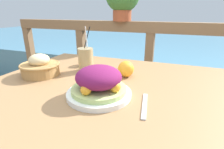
# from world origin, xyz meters

# --- Properties ---
(patio_table) EXTENTS (1.25, 0.96, 0.77)m
(patio_table) POSITION_xyz_m (0.00, 0.00, 0.68)
(patio_table) COLOR #997047
(patio_table) RESTS_ON ground_plane
(railing_fence) EXTENTS (2.80, 0.08, 1.01)m
(railing_fence) POSITION_xyz_m (0.00, 0.85, 0.70)
(railing_fence) COLOR brown
(railing_fence) RESTS_ON ground_plane
(sea_backdrop) EXTENTS (12.00, 4.00, 0.50)m
(sea_backdrop) POSITION_xyz_m (0.00, 3.35, 0.25)
(sea_backdrop) COLOR teal
(sea_backdrop) RESTS_ON ground_plane
(salad_plate) EXTENTS (0.26, 0.26, 0.13)m
(salad_plate) POSITION_xyz_m (-0.04, -0.10, 0.83)
(salad_plate) COLOR white
(salad_plate) RESTS_ON patio_table
(drink_glass) EXTENTS (0.08, 0.08, 0.25)m
(drink_glass) POSITION_xyz_m (-0.24, 0.16, 0.84)
(drink_glass) COLOR tan
(drink_glass) RESTS_ON patio_table
(bread_basket) EXTENTS (0.20, 0.20, 0.11)m
(bread_basket) POSITION_xyz_m (-0.43, 0.01, 0.82)
(bread_basket) COLOR #AD7F47
(bread_basket) RESTS_ON patio_table
(knife) EXTENTS (0.04, 0.18, 0.00)m
(knife) POSITION_xyz_m (0.14, -0.12, 0.78)
(knife) COLOR silver
(knife) RESTS_ON patio_table
(orange_near_basket) EXTENTS (0.08, 0.08, 0.08)m
(orange_near_basket) POSITION_xyz_m (-0.29, 0.26, 0.81)
(orange_near_basket) COLOR #F9A328
(orange_near_basket) RESTS_ON patio_table
(orange_near_glass) EXTENTS (0.08, 0.08, 0.08)m
(orange_near_glass) POSITION_xyz_m (-0.01, 0.15, 0.82)
(orange_near_glass) COLOR #F9A328
(orange_near_glass) RESTS_ON patio_table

